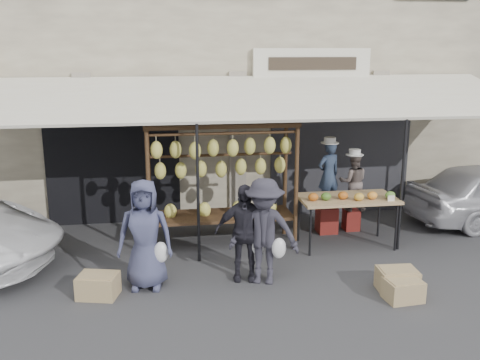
# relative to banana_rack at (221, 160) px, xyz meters

# --- Properties ---
(ground_plane) EXTENTS (90.00, 90.00, 0.00)m
(ground_plane) POSITION_rel_banana_rack_xyz_m (0.54, -1.79, -1.57)
(ground_plane) COLOR #2D2D30
(shophouse) EXTENTS (24.00, 6.15, 7.30)m
(shophouse) POSITION_rel_banana_rack_xyz_m (0.54, 4.70, 2.08)
(shophouse) COLOR beige
(shophouse) RESTS_ON ground_plane
(awning) EXTENTS (10.00, 2.35, 2.92)m
(awning) POSITION_rel_banana_rack_xyz_m (0.55, 0.49, 1.01)
(awning) COLOR silver
(awning) RESTS_ON ground_plane
(banana_rack) EXTENTS (2.60, 0.90, 2.24)m
(banana_rack) POSITION_rel_banana_rack_xyz_m (0.00, 0.00, 0.00)
(banana_rack) COLOR black
(banana_rack) RESTS_ON ground_plane
(produce_table) EXTENTS (1.70, 0.90, 1.04)m
(produce_table) POSITION_rel_banana_rack_xyz_m (2.19, -0.37, -0.70)
(produce_table) COLOR tan
(produce_table) RESTS_ON ground_plane
(vendor_left) EXTENTS (0.53, 0.43, 1.27)m
(vendor_left) POSITION_rel_banana_rack_xyz_m (2.08, 0.42, -0.43)
(vendor_left) COLOR #28364E
(vendor_left) RESTS_ON stool_left
(vendor_right) EXTENTS (0.62, 0.53, 1.12)m
(vendor_right) POSITION_rel_banana_rack_xyz_m (2.60, 0.48, -0.61)
(vendor_right) COLOR #6E605B
(vendor_right) RESTS_ON stool_right
(customer_left) EXTENTS (0.86, 0.62, 1.64)m
(customer_left) POSITION_rel_banana_rack_xyz_m (-1.31, -1.52, -0.75)
(customer_left) COLOR #3C3F5E
(customer_left) RESTS_ON ground_plane
(customer_mid) EXTENTS (0.93, 0.51, 1.50)m
(customer_mid) POSITION_rel_banana_rack_xyz_m (0.16, -1.45, -0.82)
(customer_mid) COLOR #222129
(customer_mid) RESTS_ON ground_plane
(customer_right) EXTENTS (1.18, 0.90, 1.61)m
(customer_right) POSITION_rel_banana_rack_xyz_m (0.43, -1.62, -0.76)
(customer_right) COLOR #2C2A34
(customer_right) RESTS_ON ground_plane
(stool_left) EXTENTS (0.44, 0.44, 0.50)m
(stool_left) POSITION_rel_banana_rack_xyz_m (2.08, 0.42, -1.31)
(stool_left) COLOR maroon
(stool_left) RESTS_ON ground_plane
(stool_right) EXTENTS (0.35, 0.35, 0.40)m
(stool_right) POSITION_rel_banana_rack_xyz_m (2.60, 0.48, -1.37)
(stool_right) COLOR maroon
(stool_right) RESTS_ON ground_plane
(crate_near_a) EXTENTS (0.53, 0.42, 0.30)m
(crate_near_a) POSITION_rel_banana_rack_xyz_m (2.25, -2.51, -1.42)
(crate_near_a) COLOR tan
(crate_near_a) RESTS_ON ground_plane
(crate_near_b) EXTENTS (0.58, 0.46, 0.33)m
(crate_near_b) POSITION_rel_banana_rack_xyz_m (2.30, -2.22, -1.40)
(crate_near_b) COLOR tan
(crate_near_b) RESTS_ON ground_plane
(crate_far) EXTENTS (0.63, 0.54, 0.33)m
(crate_far) POSITION_rel_banana_rack_xyz_m (-1.99, -1.73, -1.40)
(crate_far) COLOR tan
(crate_far) RESTS_ON ground_plane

